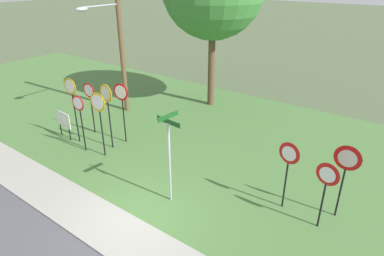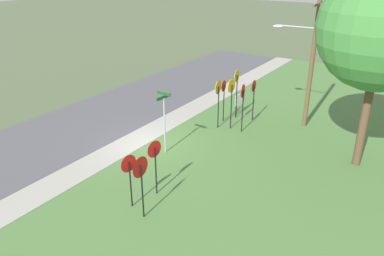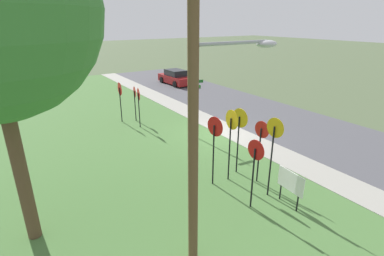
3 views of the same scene
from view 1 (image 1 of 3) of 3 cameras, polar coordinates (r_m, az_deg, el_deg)
The scene contains 15 objects.
ground_plane at distance 10.77m, azimuth -9.37°, elevation -15.00°, with size 160.00×160.00×0.00m, color #4C5B3D.
sidewalk_strip at distance 10.36m, azimuth -12.64°, elevation -17.03°, with size 44.00×1.60×0.06m, color #99968C.
grass_median at distance 14.76m, azimuth 7.27°, elevation -2.74°, with size 44.00×12.00×0.04m, color #477038.
stop_sign_near_left at distance 15.65m, azimuth -16.98°, elevation 4.99°, with size 0.66×0.10×2.40m.
stop_sign_near_right at distance 13.35m, azimuth -15.55°, elevation 2.88°, with size 0.76×0.12×2.71m.
stop_sign_far_left at distance 14.08m, azimuth -18.57°, elevation 2.62°, with size 0.64×0.11×2.45m.
stop_sign_far_center at distance 13.89m, azimuth -14.23°, elevation 4.26°, with size 0.74×0.11×2.82m.
stop_sign_far_right at distance 14.85m, azimuth -19.73°, elevation 4.99°, with size 0.68×0.10×2.89m.
stop_sign_center_tall at distance 14.32m, azimuth -11.87°, elevation 4.65°, with size 0.72×0.14×2.68m.
yield_sign_near_left at distance 10.45m, azimuth 16.03°, elevation -5.36°, with size 0.69×0.15×2.30m.
yield_sign_near_right at distance 10.05m, azimuth 21.85°, elevation -8.42°, with size 0.68×0.15×2.16m.
yield_sign_far_left at distance 10.58m, azimuth 24.72°, elevation -5.76°, with size 0.78×0.10×2.43m.
street_name_post at distance 10.34m, azimuth -3.88°, elevation -3.99°, with size 0.96×0.81×3.07m.
utility_pole at distance 17.32m, azimuth -12.57°, elevation 15.50°, with size 2.10×2.46×7.50m.
notice_board at distance 15.87m, azimuth -21.04°, elevation 1.18°, with size 1.10×0.13×1.25m.
Camera 1 is at (6.16, -5.51, 6.90)m, focal length 31.36 mm.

